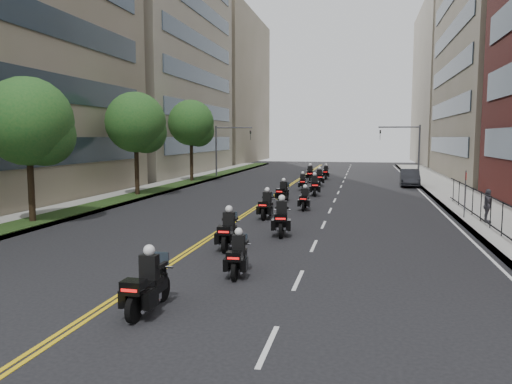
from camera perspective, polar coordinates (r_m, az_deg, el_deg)
ground at (r=12.02m, az=-14.35°, el=-15.40°), size 160.00×160.00×0.00m
sidewalk_right at (r=35.90m, az=23.15°, el=-1.14°), size 4.00×90.00×0.15m
sidewalk_left at (r=39.15m, az=-13.82°, el=-0.23°), size 4.00×90.00×0.15m
grass_strip at (r=38.80m, az=-12.76°, el=-0.12°), size 2.00×90.00×0.04m
building_right_far at (r=89.89m, az=23.07°, el=11.29°), size 15.00×28.00×26.00m
building_left_mid at (r=65.19m, az=-13.25°, el=17.28°), size 16.11×28.00×34.00m
building_left_far at (r=92.44m, az=-5.06°, el=11.61°), size 16.00×28.00×26.00m
iron_fence at (r=23.01m, az=26.92°, el=-3.14°), size 0.05×28.00×1.50m
street_trees at (r=32.81m, az=-17.45°, el=7.28°), size 4.40×38.40×7.98m
traffic_signal_right at (r=52.16m, az=17.11°, el=5.25°), size 4.09×0.20×5.60m
traffic_signal_left at (r=53.98m, az=-3.60°, el=5.54°), size 4.09×0.20×5.60m
motorcycle_0 at (r=13.03m, az=-12.31°, el=-10.48°), size 0.54×2.32×1.71m
motorcycle_1 at (r=16.04m, az=-2.06°, el=-7.42°), size 0.53×2.07×1.52m
motorcycle_2 at (r=19.78m, az=-3.18°, el=-4.57°), size 0.60×2.32×1.71m
motorcycle_3 at (r=22.54m, az=2.94°, el=-3.13°), size 0.72×2.45×1.81m
motorcycle_4 at (r=27.07m, az=1.22°, el=-1.63°), size 0.54×2.29×1.69m
motorcycle_5 at (r=30.39m, az=5.60°, el=-0.90°), size 0.48×2.09×1.54m
motorcycle_6 at (r=33.83m, az=3.11°, el=-0.08°), size 0.66×2.23×1.65m
motorcycle_7 at (r=37.84m, az=6.70°, el=0.63°), size 0.72×2.38×1.76m
motorcycle_8 at (r=41.74m, az=5.36°, el=1.07°), size 0.59×2.11×1.56m
motorcycle_9 at (r=45.46m, az=7.26°, el=1.56°), size 0.70×2.36×1.74m
motorcycle_10 at (r=49.05m, az=6.20°, el=1.97°), size 0.68×2.51×1.86m
motorcycle_11 at (r=52.92m, az=7.99°, el=2.16°), size 0.51×2.20×1.62m
parked_sedan at (r=46.86m, az=17.16°, el=1.57°), size 1.79×4.71×1.53m
pedestrian_c at (r=27.41m, az=24.94°, el=-1.44°), size 0.51×1.02×1.68m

